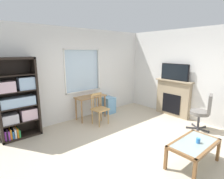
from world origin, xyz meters
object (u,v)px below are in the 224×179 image
Objects in this scene: tv at (175,72)px; coffee_table at (194,146)px; office_chair at (203,110)px; sippy_cup at (198,141)px; plastic_drawer_unit at (109,105)px; desk_under_window at (91,100)px; fireplace at (173,98)px; bookshelf at (17,101)px; wooden_chair at (99,108)px.

coffee_table is at bearing -140.78° from tv.
sippy_cup is (-1.63, -0.60, -0.05)m from office_chair.
plastic_drawer_unit is 6.08× the size of sippy_cup.
fireplace is at bearing -34.44° from desk_under_window.
plastic_drawer_unit is 3.32m from coffee_table.
office_chair is (3.81, -2.77, -0.37)m from bookshelf.
coffee_table is at bearing 123.38° from sippy_cup.
fireplace reaches higher than sippy_cup.
sippy_cup is at bearing -85.81° from wooden_chair.
desk_under_window is at bearing 145.56° from fireplace.
office_chair is at bearing -69.35° from plastic_drawer_unit.
bookshelf reaches higher than coffee_table.
office_chair is 0.96× the size of coffee_table.
bookshelf is 1.88× the size of coffee_table.
wooden_chair reaches higher than coffee_table.
tv is at bearing 39.22° from coffee_table.
wooden_chair is 1.64× the size of plastic_drawer_unit.
bookshelf is 2.03× the size of desk_under_window.
bookshelf reaches higher than desk_under_window.
bookshelf reaches higher than fireplace.
coffee_table is at bearing -141.03° from fireplace.
wooden_chair is (-0.05, -0.51, -0.14)m from desk_under_window.
bookshelf is at bearing 176.91° from desk_under_window.
tv is (2.19, -1.52, 0.84)m from desk_under_window.
desk_under_window is (2.02, -0.11, -0.32)m from bookshelf.
coffee_table is (0.12, -3.21, -0.21)m from desk_under_window.
sippy_cup is (-2.04, -1.74, -0.94)m from tv.
plastic_drawer_unit is (0.81, 0.56, -0.19)m from wooden_chair.
desk_under_window is at bearing -176.24° from plastic_drawer_unit.
desk_under_window is 1.76× the size of plastic_drawer_unit.
wooden_chair is 10.00× the size of sippy_cup.
fireplace is 2.70m from sippy_cup.
bookshelf is 4.55m from tv.
bookshelf is at bearing 159.00° from fireplace.
tv reaches higher than sippy_cup.
sippy_cup is at bearing -87.33° from desk_under_window.
office_chair reaches higher than wooden_chair.
bookshelf is 1.59× the size of fireplace.
tv is 1.51m from office_chair.
sippy_cup is (0.20, -2.74, 0.04)m from wooden_chair.
plastic_drawer_unit is at bearing 3.76° from desk_under_window.
fireplace is 2.70m from coffee_table.
wooden_chair is at bearing 155.92° from tv.
wooden_chair is at bearing -95.47° from desk_under_window.
bookshelf reaches higher than plastic_drawer_unit.
fireplace is (4.23, -1.63, -0.33)m from bookshelf.
desk_under_window reaches higher than coffee_table.
fireplace is 1.18× the size of coffee_table.
desk_under_window is 10.72× the size of sippy_cup.
wooden_chair reaches higher than desk_under_window.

